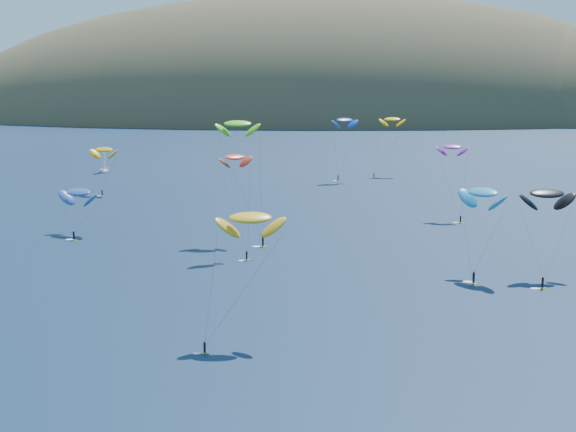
# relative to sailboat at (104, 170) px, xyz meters

# --- Properties ---
(island) EXTENTS (730.00, 300.00, 210.00)m
(island) POSITION_rel_sailboat_xyz_m (97.89, 349.49, -11.63)
(island) COLOR #3D3526
(island) RESTS_ON ground
(sailboat) EXTENTS (8.69, 8.20, 10.39)m
(sailboat) POSITION_rel_sailboat_xyz_m (0.00, 0.00, 0.00)
(sailboat) COLOR white
(sailboat) RESTS_ON ground
(kitesurfer_1) EXTENTS (9.90, 10.16, 15.27)m
(kitesurfer_1) POSITION_rel_sailboat_xyz_m (12.72, -48.13, 11.84)
(kitesurfer_1) COLOR #96C515
(kitesurfer_1) RESTS_ON ground
(kitesurfer_2) EXTENTS (10.58, 11.23, 18.61)m
(kitesurfer_2) POSITION_rel_sailboat_xyz_m (65.21, -173.05, 15.21)
(kitesurfer_2) COLOR #96C515
(kitesurfer_2) RESTS_ON ground
(kitesurfer_3) EXTENTS (11.35, 13.52, 26.90)m
(kitesurfer_3) POSITION_rel_sailboat_xyz_m (57.54, -108.04, 23.41)
(kitesurfer_3) COLOR #96C515
(kitesurfer_3) RESTS_ON ground
(kitesurfer_4) EXTENTS (9.86, 7.68, 22.03)m
(kitesurfer_4) POSITION_rel_sailboat_xyz_m (83.79, -17.10, 18.59)
(kitesurfer_4) COLOR #96C515
(kitesurfer_4) RESTS_ON ground
(kitesurfer_5) EXTENTS (9.53, 13.34, 17.36)m
(kitesurfer_5) POSITION_rel_sailboat_xyz_m (103.30, -139.20, 13.68)
(kitesurfer_5) COLOR #96C515
(kitesurfer_5) RESTS_ON ground
(kitesurfer_6) EXTENTS (7.77, 11.49, 19.21)m
(kitesurfer_6) POSITION_rel_sailboat_xyz_m (107.47, -83.05, 16.23)
(kitesurfer_6) COLOR #96C515
(kitesurfer_6) RESTS_ON ground
(kitesurfer_7) EXTENTS (10.20, 13.92, 17.02)m
(kitesurfer_7) POSITION_rel_sailboat_xyz_m (114.65, -138.54, 13.41)
(kitesurfer_7) COLOR #96C515
(kitesurfer_7) RESTS_ON ground
(kitesurfer_9) EXTENTS (7.44, 10.58, 20.86)m
(kitesurfer_9) POSITION_rel_sailboat_xyz_m (58.43, -123.87, 17.98)
(kitesurfer_9) COLOR #96C515
(kitesurfer_9) RESTS_ON ground
(kitesurfer_10) EXTENTS (10.99, 13.38, 11.83)m
(kitesurfer_10) POSITION_rel_sailboat_xyz_m (21.77, -105.40, 8.14)
(kitesurfer_10) COLOR #96C515
(kitesurfer_10) RESTS_ON ground
(kitesurfer_11) EXTENTS (11.83, 12.96, 21.30)m
(kitesurfer_11) POSITION_rel_sailboat_xyz_m (100.62, -2.39, 18.02)
(kitesurfer_11) COLOR #96C515
(kitesurfer_11) RESTS_ON ground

